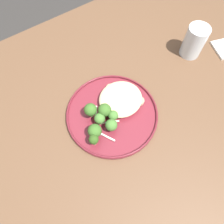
{
  "coord_description": "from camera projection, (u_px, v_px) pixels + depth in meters",
  "views": [
    {
      "loc": [
        0.19,
        0.24,
        1.34
      ],
      "look_at": [
        0.02,
        0.01,
        0.76
      ],
      "focal_mm": 33.39,
      "sensor_mm": 36.0,
      "label": 1
    }
  ],
  "objects": [
    {
      "name": "water_glass",
      "position": [
        193.0,
        43.0,
        0.74
      ],
      "size": [
        0.07,
        0.07,
        0.11
      ],
      "color": "silver",
      "rests_on": "wooden_dining_table"
    },
    {
      "name": "seared_scallop_rear_pale",
      "position": [
        125.0,
        109.0,
        0.65
      ],
      "size": [
        0.03,
        0.03,
        0.01
      ],
      "color": "#DBB77A",
      "rests_on": "dinner_plate"
    },
    {
      "name": "broccoli_floret_rear_charred",
      "position": [
        113.0,
        116.0,
        0.62
      ],
      "size": [
        0.03,
        0.03,
        0.05
      ],
      "color": "#7A994C",
      "rests_on": "dinner_plate"
    },
    {
      "name": "ground",
      "position": [
        115.0,
        162.0,
        1.34
      ],
      "size": [
        6.0,
        6.0,
        0.0
      ],
      "primitive_type": "plane",
      "color": "#2D2B28"
    },
    {
      "name": "seared_scallop_tilted_round",
      "position": [
        109.0,
        95.0,
        0.68
      ],
      "size": [
        0.03,
        0.03,
        0.01
      ],
      "color": "#DBB77A",
      "rests_on": "dinner_plate"
    },
    {
      "name": "onion_sliver_pale_crescent",
      "position": [
        110.0,
        122.0,
        0.64
      ],
      "size": [
        0.06,
        0.03,
        0.0
      ],
      "primitive_type": "cube",
      "rotation": [
        0.0,
        0.0,
        2.68
      ],
      "color": "silver",
      "rests_on": "dinner_plate"
    },
    {
      "name": "noodle_bed",
      "position": [
        121.0,
        99.0,
        0.66
      ],
      "size": [
        0.14,
        0.13,
        0.04
      ],
      "color": "beige",
      "rests_on": "dinner_plate"
    },
    {
      "name": "broccoli_floret_center_pile",
      "position": [
        105.0,
        111.0,
        0.62
      ],
      "size": [
        0.04,
        0.04,
        0.06
      ],
      "color": "#89A356",
      "rests_on": "dinner_plate"
    },
    {
      "name": "onion_sliver_long_sliver",
      "position": [
        96.0,
        114.0,
        0.65
      ],
      "size": [
        0.04,
        0.05,
        0.0
      ],
      "primitive_type": "cube",
      "rotation": [
        0.0,
        0.0,
        4.12
      ],
      "color": "silver",
      "rests_on": "dinner_plate"
    },
    {
      "name": "seared_scallop_right_edge",
      "position": [
        127.0,
        89.0,
        0.68
      ],
      "size": [
        0.03,
        0.03,
        0.02
      ],
      "color": "#DBB77A",
      "rests_on": "dinner_plate"
    },
    {
      "name": "broccoli_floret_beside_noodles",
      "position": [
        95.0,
        131.0,
        0.6
      ],
      "size": [
        0.04,
        0.04,
        0.05
      ],
      "color": "#89A356",
      "rests_on": "dinner_plate"
    },
    {
      "name": "broccoli_floret_left_leaning",
      "position": [
        111.0,
        125.0,
        0.61
      ],
      "size": [
        0.04,
        0.04,
        0.05
      ],
      "color": "#89A356",
      "rests_on": "dinner_plate"
    },
    {
      "name": "wooden_dining_table",
      "position": [
        117.0,
        120.0,
        0.75
      ],
      "size": [
        1.4,
        1.0,
        0.74
      ],
      "color": "brown",
      "rests_on": "ground"
    },
    {
      "name": "seared_scallop_left_edge",
      "position": [
        124.0,
        100.0,
        0.67
      ],
      "size": [
        0.02,
        0.02,
        0.01
      ],
      "color": "#DBB77A",
      "rests_on": "dinner_plate"
    },
    {
      "name": "seared_scallop_front_small",
      "position": [
        110.0,
        88.0,
        0.69
      ],
      "size": [
        0.03,
        0.03,
        0.01
      ],
      "color": "beige",
      "rests_on": "dinner_plate"
    },
    {
      "name": "broccoli_floret_near_rim",
      "position": [
        94.0,
        140.0,
        0.58
      ],
      "size": [
        0.03,
        0.03,
        0.05
      ],
      "color": "#7A994C",
      "rests_on": "dinner_plate"
    },
    {
      "name": "onion_sliver_short_strip",
      "position": [
        108.0,
        137.0,
        0.62
      ],
      "size": [
        0.03,
        0.04,
        0.0
      ],
      "primitive_type": "cube",
      "rotation": [
        0.0,
        0.0,
        2.05
      ],
      "color": "silver",
      "rests_on": "dinner_plate"
    },
    {
      "name": "dinner_plate",
      "position": [
        112.0,
        114.0,
        0.66
      ],
      "size": [
        0.29,
        0.29,
        0.02
      ],
      "color": "maroon",
      "rests_on": "wooden_dining_table"
    },
    {
      "name": "seared_scallop_center_golden",
      "position": [
        111.0,
        101.0,
        0.67
      ],
      "size": [
        0.03,
        0.03,
        0.01
      ],
      "color": "beige",
      "rests_on": "dinner_plate"
    },
    {
      "name": "seared_scallop_tiny_bay",
      "position": [
        140.0,
        101.0,
        0.66
      ],
      "size": [
        0.03,
        0.03,
        0.02
      ],
      "color": "beige",
      "rests_on": "dinner_plate"
    },
    {
      "name": "broccoli_floret_front_edge",
      "position": [
        91.0,
        110.0,
        0.62
      ],
      "size": [
        0.04,
        0.04,
        0.06
      ],
      "color": "#7A994C",
      "rests_on": "dinner_plate"
    },
    {
      "name": "broccoli_floret_small_sprig",
      "position": [
        100.0,
        119.0,
        0.62
      ],
      "size": [
        0.03,
        0.03,
        0.05
      ],
      "color": "#7A994C",
      "rests_on": "dinner_plate"
    }
  ]
}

